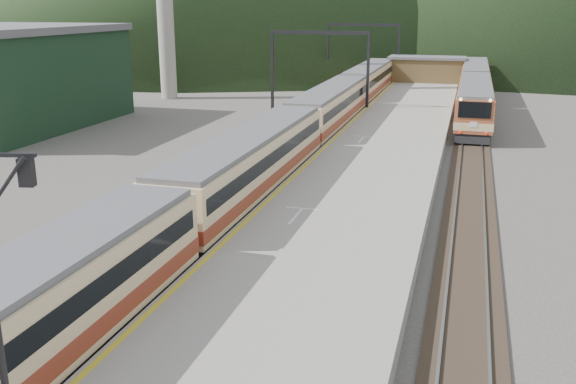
% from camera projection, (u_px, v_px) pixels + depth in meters
% --- Properties ---
extents(track_main, '(2.60, 200.00, 0.23)m').
position_uv_depth(track_main, '(310.00, 149.00, 47.25)').
color(track_main, black).
rests_on(track_main, ground).
extents(track_far, '(2.60, 200.00, 0.23)m').
position_uv_depth(track_far, '(246.00, 145.00, 48.56)').
color(track_far, black).
rests_on(track_far, ground).
extents(track_second, '(2.60, 200.00, 0.23)m').
position_uv_depth(track_second, '(471.00, 159.00, 44.24)').
color(track_second, black).
rests_on(track_second, ground).
extents(platform, '(8.00, 100.00, 1.00)m').
position_uv_depth(platform, '(382.00, 154.00, 43.82)').
color(platform, gray).
rests_on(platform, ground).
extents(gantry_near, '(9.55, 0.25, 8.00)m').
position_uv_depth(gantry_near, '(319.00, 57.00, 60.29)').
color(gantry_near, black).
rests_on(gantry_near, ground).
extents(gantry_far, '(9.55, 0.25, 8.00)m').
position_uv_depth(gantry_far, '(363.00, 42.00, 83.38)').
color(gantry_far, black).
rests_on(gantry_far, ground).
extents(warehouse, '(14.50, 20.50, 8.60)m').
position_uv_depth(warehouse, '(1.00, 77.00, 55.22)').
color(warehouse, black).
rests_on(warehouse, ground).
extents(station_shed, '(9.40, 4.40, 3.10)m').
position_uv_depth(station_shed, '(426.00, 69.00, 80.17)').
color(station_shed, brown).
rests_on(station_shed, platform).
extents(main_train, '(2.99, 81.86, 3.65)m').
position_uv_depth(main_train, '(300.00, 130.00, 43.98)').
color(main_train, '#E4C189').
rests_on(main_train, track_main).
extents(second_train, '(2.88, 39.22, 3.51)m').
position_uv_depth(second_train, '(475.00, 89.00, 65.68)').
color(second_train, '#A8512E').
rests_on(second_train, track_second).
extents(short_signal_b, '(0.24, 0.19, 2.27)m').
position_uv_depth(short_signal_b, '(225.00, 161.00, 37.76)').
color(short_signal_b, black).
rests_on(short_signal_b, ground).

